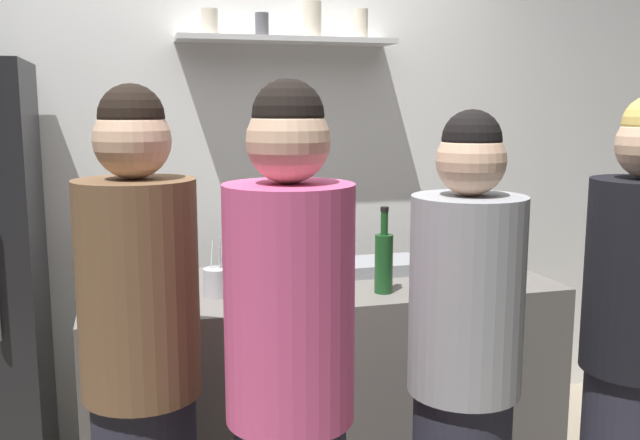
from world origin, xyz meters
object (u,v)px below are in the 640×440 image
baking_pan (381,266)px  person_grey_hoodie (463,380)px  person_pink_top (290,403)px  water_bottle_plastic (263,277)px  person_brown_jacket (142,380)px  wine_bottle_green_glass (384,261)px  wine_bottle_dark_glass (165,245)px  person_blonde (635,358)px  utensil_holder (217,282)px  wine_bottle_amber_glass (490,242)px

baking_pan → person_grey_hoodie: person_grey_hoodie is taller
person_pink_top → baking_pan: bearing=-11.1°
water_bottle_plastic → person_brown_jacket: size_ratio=0.15×
wine_bottle_green_glass → person_brown_jacket: size_ratio=0.20×
baking_pan → person_pink_top: bearing=-122.0°
baking_pan → wine_bottle_dark_glass: (-0.88, 0.20, 0.10)m
person_blonde → person_pink_top: 1.16m
baking_pan → person_pink_top: person_pink_top is taller
person_blonde → water_bottle_plastic: bearing=-76.9°
wine_bottle_green_glass → water_bottle_plastic: bearing=-171.1°
baking_pan → person_blonde: person_blonde is taller
utensil_holder → person_grey_hoodie: bearing=-46.8°
person_grey_hoodie → wine_bottle_dark_glass: bearing=108.1°
water_bottle_plastic → person_grey_hoodie: person_grey_hoodie is taller
person_grey_hoodie → person_brown_jacket: bearing=151.9°
person_grey_hoodie → baking_pan: bearing=67.1°
wine_bottle_green_glass → person_grey_hoodie: bearing=-85.7°
wine_bottle_green_glass → person_pink_top: (-0.52, -0.70, -0.20)m
person_blonde → person_pink_top: (-1.15, -0.08, 0.02)m
wine_bottle_dark_glass → baking_pan: bearing=-12.5°
baking_pan → water_bottle_plastic: 0.71m
utensil_holder → person_brown_jacket: size_ratio=0.13×
baking_pan → person_brown_jacket: bearing=-143.7°
person_blonde → person_brown_jacket: 1.54m
wine_bottle_amber_glass → person_grey_hoodie: (-0.53, -0.81, -0.24)m
person_pink_top → person_grey_hoodie: person_pink_top is taller
baking_pan → wine_bottle_green_glass: size_ratio=1.04×
water_bottle_plastic → wine_bottle_dark_glass: bearing=116.8°
wine_bottle_green_glass → person_grey_hoodie: 0.63m
water_bottle_plastic → person_brown_jacket: 0.58m
wine_bottle_dark_glass → person_brown_jacket: bearing=-97.6°
utensil_holder → water_bottle_plastic: 0.24m
wine_bottle_dark_glass → person_grey_hoodie: (0.82, -1.10, -0.25)m
water_bottle_plastic → person_grey_hoodie: bearing=-44.3°
wine_bottle_amber_glass → person_brown_jacket: bearing=-156.0°
baking_pan → person_brown_jacket: 1.26m
wine_bottle_green_glass → water_bottle_plastic: size_ratio=1.32×
water_bottle_plastic → person_pink_top: 0.65m
wine_bottle_amber_glass → person_blonde: size_ratio=0.19×
person_blonde → utensil_holder: bearing=-81.4°
baking_pan → wine_bottle_dark_glass: size_ratio=1.00×
baking_pan → person_grey_hoodie: 0.92m
wine_bottle_dark_glass → wine_bottle_amber_glass: size_ratio=1.10×
person_brown_jacket → person_pink_top: size_ratio=1.00×
baking_pan → utensil_holder: utensil_holder is taller
baking_pan → person_brown_jacket: size_ratio=0.20×
wine_bottle_amber_glass → person_pink_top: size_ratio=0.18×
utensil_holder → person_grey_hoodie: person_grey_hoodie is taller
wine_bottle_amber_glass → water_bottle_plastic: (-1.04, -0.31, -0.01)m
person_grey_hoodie → wine_bottle_green_glass: bearing=75.8°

